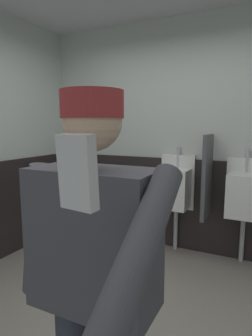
% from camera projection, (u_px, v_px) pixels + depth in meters
% --- Properties ---
extents(wall_back, '(4.11, 0.12, 2.71)m').
position_uv_depth(wall_back, '(185.00, 137.00, 3.39)').
color(wall_back, silver).
rests_on(wall_back, ground_plane).
extents(wainscot_band_back, '(3.51, 0.03, 1.10)m').
position_uv_depth(wainscot_band_back, '(181.00, 204.00, 3.44)').
color(wainscot_band_back, black).
rests_on(wainscot_band_back, ground_plane).
extents(urinal_left, '(0.40, 0.34, 1.24)m').
position_uv_depth(urinal_left, '(175.00, 188.00, 3.30)').
color(urinal_left, white).
rests_on(urinal_left, ground_plane).
extents(urinal_middle, '(0.40, 0.34, 1.24)m').
position_uv_depth(urinal_middle, '(244.00, 195.00, 2.97)').
color(urinal_middle, white).
rests_on(urinal_middle, ground_plane).
extents(privacy_divider_panel, '(0.04, 0.40, 0.90)m').
position_uv_depth(privacy_divider_panel, '(207.00, 177.00, 3.04)').
color(privacy_divider_panel, '#4C4C51').
extents(person, '(0.68, 0.60, 1.61)m').
position_uv_depth(person, '(94.00, 273.00, 1.06)').
color(person, '#2D3342').
rests_on(person, ground_plane).
extents(cell_phone, '(0.06, 0.03, 0.11)m').
position_uv_depth(cell_phone, '(77.00, 172.00, 0.41)').
color(cell_phone, silver).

